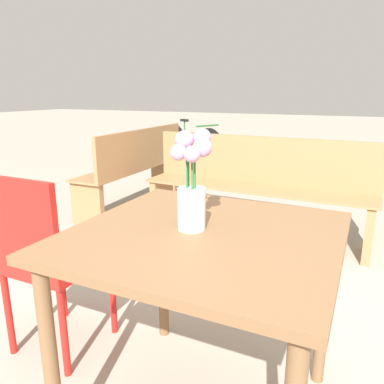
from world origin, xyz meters
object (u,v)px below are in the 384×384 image
at_px(flower_vase, 192,189).
at_px(cafe_chair, 44,254).
at_px(bench_near, 137,166).
at_px(bench_middle, 257,182).
at_px(table_front, 205,260).
at_px(bicycle, 191,145).

relative_size(flower_vase, cafe_chair, 0.39).
xyz_separation_m(bench_near, bench_middle, (1.35, -0.22, 0.02)).
height_order(table_front, bicycle, bicycle).
height_order(table_front, cafe_chair, cafe_chair).
bearing_deg(bicycle, table_front, -63.97).
distance_m(table_front, bicycle, 5.09).
bearing_deg(bicycle, flower_vase, -64.47).
bearing_deg(table_front, bench_near, 128.55).
bearing_deg(table_front, cafe_chair, 178.72).
relative_size(flower_vase, bench_near, 0.22).
distance_m(table_front, bench_near, 2.72).
bearing_deg(table_front, bench_middle, 100.25).
distance_m(bench_near, bench_middle, 1.36).
xyz_separation_m(table_front, cafe_chair, (-0.79, 0.02, -0.14)).
xyz_separation_m(cafe_chair, bench_middle, (0.45, 1.89, -0.03)).
height_order(flower_vase, bicycle, flower_vase).
xyz_separation_m(table_front, bench_near, (-1.69, 2.12, -0.19)).
relative_size(bench_near, bicycle, 1.06).
bearing_deg(bicycle, cafe_chair, -72.47).
height_order(table_front, bench_middle, bench_middle).
bearing_deg(cafe_chair, table_front, -1.28).
bearing_deg(bicycle, bench_middle, -54.67).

